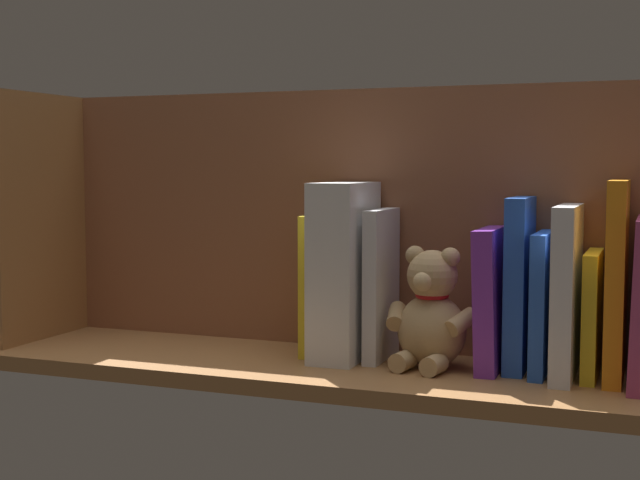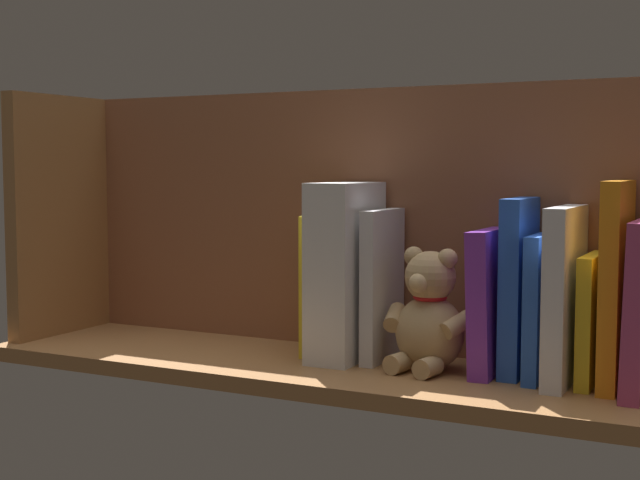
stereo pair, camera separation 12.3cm
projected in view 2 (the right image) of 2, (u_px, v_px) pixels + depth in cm
name	position (u px, v px, depth cm)	size (l,w,h in cm)	color
ground_plane	(320.00, 368.00, 124.77)	(99.00, 26.90, 2.20)	#9E6B3D
shelf_back_panel	(354.00, 219.00, 133.05)	(99.00, 1.50, 38.54)	brown
shelf_side_divider	(59.00, 215.00, 144.34)	(2.40, 20.90, 38.54)	#9E6B3D
book_1	(616.00, 284.00, 109.04)	(2.27, 13.54, 25.46)	orange
book_2	(592.00, 319.00, 111.23)	(1.81, 12.42, 16.26)	yellow
book_3	(565.00, 295.00, 111.24)	(2.68, 14.99, 22.23)	silver
book_4	(541.00, 306.00, 113.84)	(1.90, 12.67, 18.60)	blue
book_5	(519.00, 287.00, 115.74)	(2.61, 11.13, 23.11)	blue
book_6	(490.00, 301.00, 116.73)	(2.71, 12.85, 18.97)	purple
teddy_bear	(429.00, 316.00, 118.53)	(13.12, 11.67, 16.43)	tan
book_7	(382.00, 285.00, 124.22)	(2.02, 11.49, 21.21)	silver
dictionary_thick_white	(345.00, 271.00, 125.16)	(6.45, 13.98, 24.93)	white
book_8	(320.00, 284.00, 129.20)	(1.58, 10.46, 20.22)	yellow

